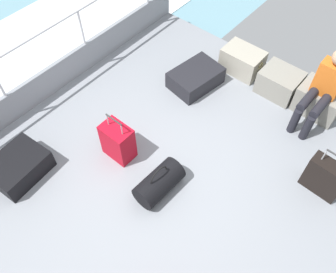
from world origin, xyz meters
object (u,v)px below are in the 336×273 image
object	(u,v)px
cargo_crate_0	(242,61)
suitcase_0	(325,177)
duffel_bag	(159,183)
cargo_crate_2	(320,100)
cargo_crate_1	(280,82)
suitcase_1	(19,167)
suitcase_2	(118,142)
passenger_seated	(323,88)
suitcase_4	(196,78)

from	to	relation	value
cargo_crate_0	suitcase_0	world-z (taller)	suitcase_0
cargo_crate_0	duffel_bag	size ratio (longest dim) A/B	1.03
cargo_crate_2	suitcase_0	world-z (taller)	suitcase_0
cargo_crate_2	cargo_crate_1	bearing A→B (deg)	-177.37
cargo_crate_1	duffel_bag	world-z (taller)	duffel_bag
suitcase_1	suitcase_2	world-z (taller)	suitcase_2
cargo_crate_2	duffel_bag	size ratio (longest dim) A/B	1.03
suitcase_2	cargo_crate_1	bearing A→B (deg)	66.48
cargo_crate_1	passenger_seated	size ratio (longest dim) A/B	0.53
cargo_crate_0	duffel_bag	bearing A→B (deg)	-80.35
suitcase_0	duffel_bag	size ratio (longest dim) A/B	1.13
passenger_seated	suitcase_2	distance (m)	2.70
suitcase_2	suitcase_4	distance (m)	1.64
cargo_crate_2	duffel_bag	distance (m)	2.55
cargo_crate_0	duffel_bag	world-z (taller)	duffel_bag
cargo_crate_1	suitcase_0	world-z (taller)	suitcase_0
suitcase_1	suitcase_2	size ratio (longest dim) A/B	1.03
cargo_crate_0	suitcase_2	distance (m)	2.37
suitcase_2	duffel_bag	xyz separation A→B (m)	(0.74, -0.07, -0.10)
suitcase_4	suitcase_2	bearing A→B (deg)	-89.19
cargo_crate_0	cargo_crate_1	world-z (taller)	same
cargo_crate_1	duffel_bag	size ratio (longest dim) A/B	0.96
suitcase_0	duffel_bag	distance (m)	1.94
cargo_crate_2	suitcase_2	size ratio (longest dim) A/B	0.90
suitcase_1	suitcase_0	bearing A→B (deg)	36.70
cargo_crate_1	suitcase_2	size ratio (longest dim) A/B	0.85
suitcase_0	suitcase_2	size ratio (longest dim) A/B	0.99
suitcase_0	duffel_bag	world-z (taller)	suitcase_0
suitcase_0	suitcase_4	xyz separation A→B (m)	(-2.23, 0.45, -0.12)
suitcase_4	duffel_bag	xyz separation A→B (m)	(0.76, -1.71, 0.03)
cargo_crate_0	suitcase_2	world-z (taller)	suitcase_2
suitcase_1	suitcase_2	distance (m)	1.25
cargo_crate_1	passenger_seated	world-z (taller)	passenger_seated
cargo_crate_1	suitcase_1	bearing A→B (deg)	-117.73
cargo_crate_2	suitcase_0	size ratio (longest dim) A/B	0.91
suitcase_2	suitcase_0	bearing A→B (deg)	28.35
duffel_bag	cargo_crate_1	bearing A→B (deg)	83.75
cargo_crate_1	suitcase_0	bearing A→B (deg)	-42.68
suitcase_0	cargo_crate_2	bearing A→B (deg)	117.75
suitcase_4	duffel_bag	world-z (taller)	duffel_bag
suitcase_0	suitcase_2	bearing A→B (deg)	-151.65
suitcase_1	cargo_crate_1	bearing A→B (deg)	62.27
duffel_bag	suitcase_0	bearing A→B (deg)	40.74
passenger_seated	suitcase_0	bearing A→B (deg)	-57.85
cargo_crate_1	suitcase_0	size ratio (longest dim) A/B	0.85
passenger_seated	suitcase_4	xyz separation A→B (m)	(-1.63, -0.51, -0.45)
cargo_crate_0	suitcase_2	bearing A→B (deg)	-98.03
suitcase_1	duffel_bag	xyz separation A→B (m)	(1.48, 0.93, 0.02)
passenger_seated	cargo_crate_2	bearing A→B (deg)	90.00
suitcase_1	duffel_bag	bearing A→B (deg)	32.23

